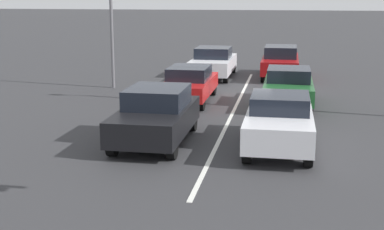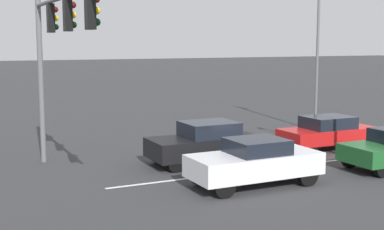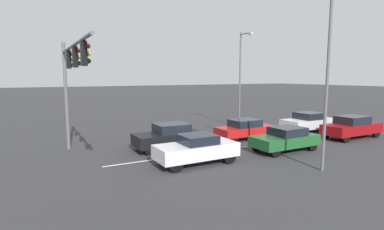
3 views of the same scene
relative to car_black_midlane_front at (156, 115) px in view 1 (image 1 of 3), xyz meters
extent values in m
plane|color=#333335|center=(-1.78, -7.69, -0.79)|extent=(240.00, 240.00, 0.00)
cube|color=silver|center=(-1.78, -4.65, -0.79)|extent=(0.12, 18.08, 0.01)
cube|color=black|center=(0.00, 0.06, -0.13)|extent=(1.86, 4.11, 0.70)
cube|color=black|center=(0.00, -0.18, 0.49)|extent=(1.64, 1.96, 0.55)
cube|color=red|center=(-0.65, -1.95, 0.04)|extent=(0.24, 0.06, 0.12)
cube|color=red|center=(0.65, -1.95, 0.04)|extent=(0.24, 0.06, 0.12)
cylinder|color=black|center=(-0.80, 1.55, -0.48)|extent=(0.22, 0.62, 0.62)
cylinder|color=black|center=(0.80, 1.55, -0.48)|extent=(0.22, 0.62, 0.62)
cylinder|color=black|center=(-0.80, -1.44, -0.48)|extent=(0.22, 0.62, 0.62)
cylinder|color=black|center=(0.80, -1.44, -0.48)|extent=(0.22, 0.62, 0.62)
cube|color=silver|center=(-3.49, 0.04, -0.10)|extent=(1.77, 4.22, 0.70)
cube|color=black|center=(-3.49, -0.05, 0.48)|extent=(1.56, 1.72, 0.46)
cube|color=red|center=(-4.11, -2.03, 0.07)|extent=(0.24, 0.06, 0.12)
cube|color=red|center=(-2.87, -2.03, 0.07)|extent=(0.24, 0.06, 0.12)
cylinder|color=black|center=(-4.25, 1.55, -0.45)|extent=(0.22, 0.69, 0.69)
cylinder|color=black|center=(-2.74, 1.55, -0.45)|extent=(0.22, 0.69, 0.69)
cylinder|color=black|center=(-4.25, -1.48, -0.45)|extent=(0.22, 0.69, 0.69)
cylinder|color=black|center=(-2.74, -1.48, -0.45)|extent=(0.22, 0.69, 0.69)
cube|color=red|center=(0.14, -5.98, -0.18)|extent=(1.72, 4.23, 0.57)
cube|color=black|center=(0.14, -5.95, 0.36)|extent=(1.52, 2.02, 0.50)
cube|color=red|center=(-0.47, -8.05, -0.04)|extent=(0.24, 0.06, 0.12)
cube|color=red|center=(0.74, -8.05, -0.04)|extent=(0.24, 0.06, 0.12)
cylinder|color=black|center=(-0.60, -4.44, -0.46)|extent=(0.22, 0.66, 0.66)
cylinder|color=black|center=(0.87, -4.44, -0.46)|extent=(0.22, 0.66, 0.66)
cylinder|color=black|center=(-0.60, -7.51, -0.46)|extent=(0.22, 0.66, 0.66)
cylinder|color=black|center=(0.87, -7.51, -0.46)|extent=(0.22, 0.66, 0.66)
cube|color=#1E5928|center=(-3.71, -5.88, -0.16)|extent=(1.81, 4.11, 0.61)
cube|color=black|center=(-3.71, -6.08, 0.39)|extent=(1.59, 1.85, 0.49)
cube|color=red|center=(-4.34, -7.90, -0.01)|extent=(0.24, 0.06, 0.12)
cube|color=red|center=(-3.08, -7.90, -0.01)|extent=(0.24, 0.06, 0.12)
cylinder|color=black|center=(-4.49, -4.41, -0.47)|extent=(0.22, 0.66, 0.66)
cylinder|color=black|center=(-2.93, -4.41, -0.47)|extent=(0.22, 0.66, 0.66)
cylinder|color=black|center=(-4.49, -7.36, -0.47)|extent=(0.22, 0.66, 0.66)
cylinder|color=black|center=(-2.93, -7.36, -0.47)|extent=(0.22, 0.66, 0.66)
cube|color=silver|center=(0.09, -12.42, -0.14)|extent=(1.95, 4.56, 0.69)
cube|color=black|center=(0.09, -12.42, 0.47)|extent=(1.71, 1.94, 0.53)
cube|color=red|center=(-0.60, -14.66, 0.03)|extent=(0.24, 0.06, 0.12)
cube|color=red|center=(0.77, -14.66, 0.03)|extent=(0.24, 0.06, 0.12)
cylinder|color=black|center=(-0.76, -10.70, -0.49)|extent=(0.22, 0.61, 0.61)
cylinder|color=black|center=(0.93, -10.70, -0.49)|extent=(0.22, 0.61, 0.61)
cylinder|color=black|center=(-0.76, -14.14, -0.49)|extent=(0.22, 0.61, 0.61)
cylinder|color=black|center=(0.93, -14.14, -0.49)|extent=(0.22, 0.61, 0.61)
cube|color=maroon|center=(-3.28, -12.92, -0.10)|extent=(1.78, 4.68, 0.69)
cube|color=black|center=(-3.28, -12.91, 0.53)|extent=(1.57, 2.16, 0.56)
cube|color=red|center=(-3.90, -15.22, 0.08)|extent=(0.24, 0.06, 0.12)
cube|color=red|center=(-2.65, -15.22, 0.08)|extent=(0.24, 0.06, 0.12)
cylinder|color=black|center=(-4.04, -11.18, -0.44)|extent=(0.22, 0.71, 0.71)
cylinder|color=black|center=(-2.52, -11.18, -0.44)|extent=(0.22, 0.71, 0.71)
cylinder|color=black|center=(-4.04, -14.65, -0.44)|extent=(0.22, 0.71, 0.71)
cylinder|color=black|center=(-2.52, -14.65, -0.44)|extent=(0.22, 0.71, 0.71)
camera|label=1|loc=(-3.66, 14.49, 3.39)|focal=50.00mm
camera|label=2|loc=(-17.45, 9.02, 3.73)|focal=50.00mm
camera|label=3|loc=(-16.40, 7.32, 3.65)|focal=28.00mm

